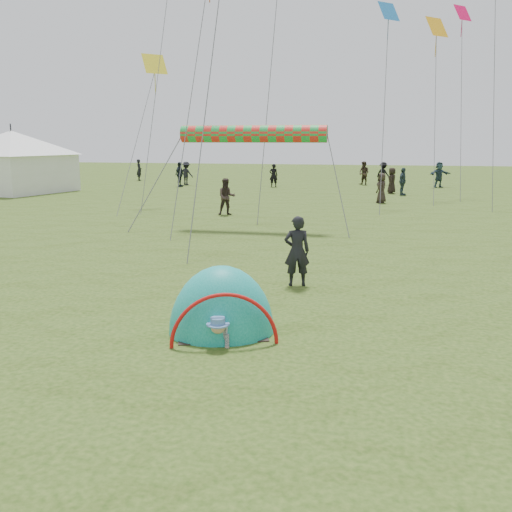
% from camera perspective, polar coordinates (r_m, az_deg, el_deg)
% --- Properties ---
extents(ground, '(140.00, 140.00, 0.00)m').
position_cam_1_polar(ground, '(8.84, -2.12, -10.67)').
color(ground, '#213E0F').
extents(crawling_toddler, '(0.60, 0.77, 0.53)m').
position_cam_1_polar(crawling_toddler, '(9.54, -3.28, -7.29)').
color(crawling_toddler, black).
rests_on(crawling_toddler, ground).
extents(popup_tent, '(2.26, 2.06, 2.40)m').
position_cam_1_polar(popup_tent, '(10.20, -3.44, -7.60)').
color(popup_tent, '#0A8579').
rests_on(popup_tent, ground).
extents(standing_adult, '(0.68, 0.54, 1.64)m').
position_cam_1_polar(standing_adult, '(13.18, 4.11, 0.50)').
color(standing_adult, black).
rests_on(standing_adult, ground).
extents(event_marquee, '(7.22, 7.22, 4.17)m').
position_cam_1_polar(event_marquee, '(39.98, -23.11, 8.88)').
color(event_marquee, white).
rests_on(event_marquee, ground).
extents(crowd_person_0, '(0.73, 0.75, 1.74)m').
position_cam_1_polar(crowd_person_0, '(48.48, -11.60, 8.43)').
color(crowd_person_0, black).
rests_on(crowd_person_0, ground).
extents(crowd_person_4, '(0.52, 0.79, 1.61)m').
position_cam_1_polar(crowd_person_4, '(37.09, 13.43, 7.35)').
color(crowd_person_4, black).
rests_on(crowd_person_4, ground).
extents(crowd_person_5, '(1.70, 1.32, 1.80)m').
position_cam_1_polar(crowd_person_5, '(42.63, 17.84, 7.76)').
color(crowd_person_5, '#253A45').
rests_on(crowd_person_5, ground).
extents(crowd_person_7, '(0.97, 0.87, 1.64)m').
position_cam_1_polar(crowd_person_7, '(25.69, -2.96, 5.94)').
color(crowd_person_7, '#342824').
rests_on(crowd_person_7, ground).
extents(crowd_person_8, '(0.73, 1.06, 1.67)m').
position_cam_1_polar(crowd_person_8, '(35.97, 14.45, 7.23)').
color(crowd_person_8, '#2E4148').
rests_on(crowd_person_8, ground).
extents(crowd_person_9, '(1.25, 0.93, 1.71)m').
position_cam_1_polar(crowd_person_9, '(43.22, -6.99, 8.21)').
color(crowd_person_9, black).
rests_on(crowd_person_9, ground).
extents(crowd_person_10, '(0.80, 0.92, 1.60)m').
position_cam_1_polar(crowd_person_10, '(31.30, 12.44, 6.66)').
color(crowd_person_10, '#2B231C').
rests_on(crowd_person_10, ground).
extents(crowd_person_12, '(0.69, 0.56, 1.63)m').
position_cam_1_polar(crowd_person_12, '(40.95, 1.76, 8.05)').
color(crowd_person_12, black).
rests_on(crowd_person_12, ground).
extents(crowd_person_13, '(1.07, 1.03, 1.74)m').
position_cam_1_polar(crowd_person_13, '(43.58, 10.75, 8.14)').
color(crowd_person_13, '#362A20').
rests_on(crowd_person_13, ground).
extents(crowd_person_14, '(0.59, 1.09, 1.76)m').
position_cam_1_polar(crowd_person_14, '(41.58, -7.65, 8.09)').
color(crowd_person_14, '#1B232C').
rests_on(crowd_person_14, ground).
extents(crowd_person_15, '(1.26, 1.15, 1.70)m').
position_cam_1_polar(crowd_person_15, '(43.60, 12.60, 8.04)').
color(crowd_person_15, black).
rests_on(crowd_person_15, ground).
extents(rainbow_tube_kite, '(5.51, 0.64, 0.64)m').
position_cam_1_polar(rainbow_tube_kite, '(21.68, -0.31, 12.12)').
color(rainbow_tube_kite, red).
extents(diamond_kite_4, '(1.15, 1.15, 0.94)m').
position_cam_1_polar(diamond_kite_4, '(31.70, 13.13, 22.74)').
color(diamond_kite_4, '#1B6AB4').
extents(diamond_kite_6, '(1.15, 1.15, 0.94)m').
position_cam_1_polar(diamond_kite_6, '(38.62, 19.95, 21.89)').
color(diamond_kite_6, '#EA084F').
extents(diamond_kite_7, '(1.37, 1.37, 1.12)m').
position_cam_1_polar(diamond_kite_7, '(36.06, 17.64, 21.00)').
color(diamond_kite_7, orange).
extents(diamond_kite_8, '(1.24, 1.24, 1.01)m').
position_cam_1_polar(diamond_kite_8, '(30.70, -10.11, 18.39)').
color(diamond_kite_8, yellow).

